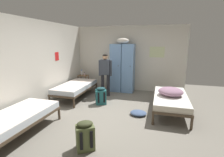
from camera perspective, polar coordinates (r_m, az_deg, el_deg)
ground_plane at (r=4.64m, az=-0.91°, el=-12.20°), size 8.35×8.35×0.00m
room_backdrop at (r=5.81m, az=-8.59°, el=5.67°), size 4.36×5.28×2.54m
locker_bank at (r=6.59m, az=3.58°, el=3.91°), size 0.90×0.55×2.07m
shelf_unit at (r=7.17m, az=-9.64°, el=-0.64°), size 0.38×0.30×0.57m
bed_right at (r=4.98m, az=19.16°, el=-6.50°), size 0.90×1.90×0.49m
bed_left_rear at (r=6.05m, az=-12.19°, el=-2.79°), size 0.90×1.90×0.49m
bed_left_front at (r=4.08m, az=-30.00°, el=-11.68°), size 0.90×1.90×0.49m
bedding_heap at (r=4.89m, az=19.22°, el=-4.16°), size 0.66×0.65×0.22m
person_traveler at (r=5.99m, az=-2.29°, el=2.53°), size 0.48×0.22×1.51m
water_bottle at (r=7.16m, az=-10.24°, el=1.98°), size 0.07×0.07×0.23m
lotion_bottle at (r=7.05m, az=-9.35°, el=1.51°), size 0.05×0.05×0.14m
backpack_teal at (r=5.34m, az=-3.80°, el=-5.92°), size 0.39×0.41×0.55m
backpack_olive at (r=3.26m, az=-9.09°, el=-18.57°), size 0.41×0.41×0.55m
clothes_pile_denim at (r=4.67m, az=8.90°, el=-11.44°), size 0.44×0.39×0.11m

